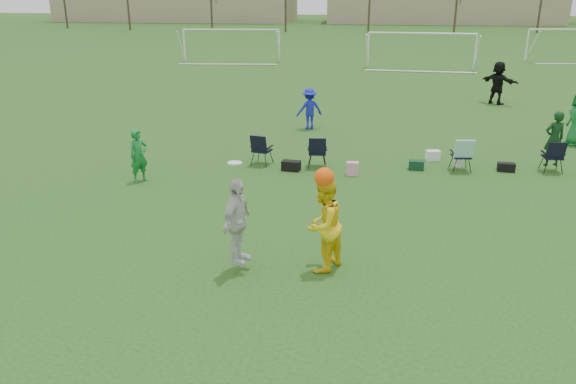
% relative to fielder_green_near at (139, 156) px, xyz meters
% --- Properties ---
extents(ground, '(260.00, 260.00, 0.00)m').
position_rel_fielder_green_near_xyz_m(ground, '(5.71, -5.43, -0.76)').
color(ground, '#214917').
rests_on(ground, ground).
extents(fielder_green_near, '(0.62, 0.66, 1.51)m').
position_rel_fielder_green_near_xyz_m(fielder_green_near, '(0.00, 0.00, 0.00)').
color(fielder_green_near, '#157A32').
rests_on(fielder_green_near, ground).
extents(fielder_blue, '(1.19, 0.99, 1.59)m').
position_rel_fielder_green_near_xyz_m(fielder_blue, '(4.04, 7.17, 0.04)').
color(fielder_blue, '#161EAB').
rests_on(fielder_blue, ground).
extents(fielder_black, '(1.76, 1.72, 2.02)m').
position_rel_fielder_green_near_xyz_m(fielder_black, '(12.35, 13.65, 0.25)').
color(fielder_black, black).
rests_on(fielder_black, ground).
extents(center_contest, '(2.43, 1.40, 2.20)m').
position_rel_fielder_green_near_xyz_m(center_contest, '(5.01, -4.71, 0.23)').
color(center_contest, silver).
rests_on(center_contest, ground).
extents(sideline_setup, '(9.43, 2.25, 1.81)m').
position_rel_fielder_green_near_xyz_m(sideline_setup, '(8.16, 2.43, -0.21)').
color(sideline_setup, black).
rests_on(sideline_setup, ground).
extents(goal_left, '(7.39, 0.76, 2.46)m').
position_rel_fielder_green_near_xyz_m(goal_left, '(-4.29, 28.57, 1.17)').
color(goal_left, white).
rests_on(goal_left, ground).
extents(goal_mid, '(7.40, 0.63, 2.46)m').
position_rel_fielder_green_near_xyz_m(goal_mid, '(9.71, 26.57, 1.17)').
color(goal_mid, white).
rests_on(goal_mid, ground).
extents(goal_right, '(7.35, 1.14, 2.46)m').
position_rel_fielder_green_near_xyz_m(goal_right, '(21.71, 32.57, 1.17)').
color(goal_right, white).
rests_on(goal_right, ground).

